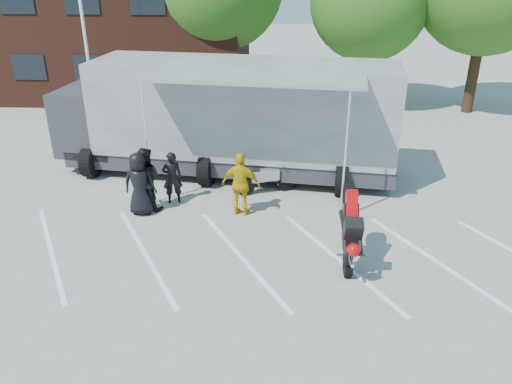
# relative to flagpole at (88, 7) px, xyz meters

# --- Properties ---
(ground) EXTENTS (100.00, 100.00, 0.00)m
(ground) POSITION_rel_flagpole_xyz_m (6.24, -10.00, -5.05)
(ground) COLOR #9F9F9A
(ground) RESTS_ON ground
(parking_bay_lines) EXTENTS (18.09, 13.33, 0.01)m
(parking_bay_lines) POSITION_rel_flagpole_xyz_m (6.24, -9.00, -5.05)
(parking_bay_lines) COLOR white
(parking_bay_lines) RESTS_ON ground
(office_building) EXTENTS (18.00, 8.00, 7.00)m
(office_building) POSITION_rel_flagpole_xyz_m (-3.76, 8.00, -1.55)
(office_building) COLOR #492117
(office_building) RESTS_ON ground
(flagpole) EXTENTS (1.61, 0.12, 8.00)m
(flagpole) POSITION_rel_flagpole_xyz_m (0.00, 0.00, 0.00)
(flagpole) COLOR white
(flagpole) RESTS_ON ground
(tree_mid) EXTENTS (5.44, 5.44, 7.68)m
(tree_mid) POSITION_rel_flagpole_xyz_m (11.24, 5.00, -0.11)
(tree_mid) COLOR #382314
(tree_mid) RESTS_ON ground
(transporter_truck) EXTENTS (12.45, 7.07, 3.77)m
(transporter_truck) POSITION_rel_flagpole_xyz_m (5.65, -3.64, -5.05)
(transporter_truck) COLOR #95999E
(transporter_truck) RESTS_ON ground
(parked_motorcycle) EXTENTS (2.06, 1.25, 1.02)m
(parked_motorcycle) POSITION_rel_flagpole_xyz_m (6.93, -5.24, -5.05)
(parked_motorcycle) COLOR #ABABB0
(parked_motorcycle) RESTS_ON ground
(stunt_bike_rider) EXTENTS (0.89, 1.88, 2.21)m
(stunt_bike_rider) POSITION_rel_flagpole_xyz_m (8.99, -8.92, -5.05)
(stunt_bike_rider) COLOR black
(stunt_bike_rider) RESTS_ON ground
(spectator_leather_a) EXTENTS (0.91, 0.60, 1.85)m
(spectator_leather_a) POSITION_rel_flagpole_xyz_m (3.41, -6.82, -4.13)
(spectator_leather_a) COLOR black
(spectator_leather_a) RESTS_ON ground
(spectator_leather_b) EXTENTS (0.68, 0.55, 1.61)m
(spectator_leather_b) POSITION_rel_flagpole_xyz_m (4.17, -6.06, -4.25)
(spectator_leather_b) COLOR black
(spectator_leather_b) RESTS_ON ground
(spectator_leather_c) EXTENTS (1.02, 0.85, 1.90)m
(spectator_leather_c) POSITION_rel_flagpole_xyz_m (3.50, -6.53, -4.11)
(spectator_leather_c) COLOR black
(spectator_leather_c) RESTS_ON ground
(spectator_hivis) EXTENTS (1.15, 0.60, 1.87)m
(spectator_hivis) POSITION_rel_flagpole_xyz_m (6.28, -6.72, -4.12)
(spectator_hivis) COLOR gold
(spectator_hivis) RESTS_ON ground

